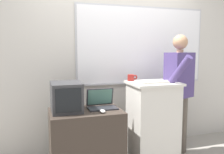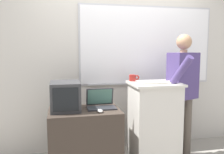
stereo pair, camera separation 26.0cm
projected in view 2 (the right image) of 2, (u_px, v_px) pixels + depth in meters
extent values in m
cube|color=beige|center=(118.00, 53.00, 3.49)|extent=(6.40, 0.12, 2.82)
cube|color=#B7B7BC|center=(147.00, 45.00, 3.51)|extent=(2.02, 0.02, 1.15)
cube|color=white|center=(147.00, 45.00, 3.50)|extent=(1.97, 0.02, 1.10)
cube|color=#B7B7BC|center=(147.00, 83.00, 3.55)|extent=(1.78, 0.04, 0.02)
cube|color=beige|center=(154.00, 124.00, 3.03)|extent=(0.56, 0.49, 1.02)
cube|color=beige|center=(155.00, 84.00, 2.97)|extent=(0.61, 0.53, 0.03)
cube|color=#382D26|center=(85.00, 141.00, 2.79)|extent=(0.82, 0.55, 0.77)
cylinder|color=brown|center=(175.00, 129.00, 3.14)|extent=(0.13, 0.13, 0.81)
cylinder|color=brown|center=(186.00, 126.00, 3.26)|extent=(0.13, 0.13, 0.81)
cube|color=#473870|center=(183.00, 76.00, 3.12)|extent=(0.45, 0.34, 0.61)
cylinder|color=tan|center=(184.00, 51.00, 3.08)|extent=(0.09, 0.09, 0.04)
sphere|color=tan|center=(184.00, 42.00, 3.06)|extent=(0.20, 0.20, 0.20)
cylinder|color=#473870|center=(178.00, 76.00, 2.82)|extent=(0.23, 0.42, 0.51)
cylinder|color=#473870|center=(194.00, 77.00, 3.24)|extent=(0.08, 0.08, 0.58)
cube|color=#28282D|center=(102.00, 108.00, 2.79)|extent=(0.34, 0.20, 0.02)
cube|color=#28282D|center=(100.00, 97.00, 2.90)|extent=(0.33, 0.06, 0.21)
cube|color=#4C7A6B|center=(100.00, 97.00, 2.89)|extent=(0.30, 0.04, 0.18)
cube|color=beige|center=(156.00, 83.00, 2.90)|extent=(0.42, 0.15, 0.02)
ellipsoid|color=silver|center=(100.00, 111.00, 2.63)|extent=(0.06, 0.10, 0.03)
cube|color=#333335|center=(65.00, 96.00, 2.73)|extent=(0.33, 0.41, 0.33)
cube|color=black|center=(66.00, 100.00, 2.52)|extent=(0.27, 0.01, 0.25)
cylinder|color=maroon|center=(132.00, 78.00, 3.09)|extent=(0.08, 0.08, 0.09)
torus|color=maroon|center=(137.00, 78.00, 3.11)|extent=(0.07, 0.02, 0.07)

